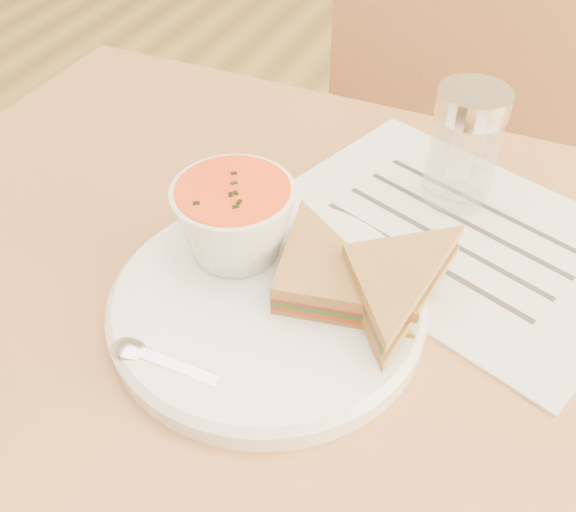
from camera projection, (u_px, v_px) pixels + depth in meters
The scene contains 8 objects.
chair_far at pixel (457, 223), 1.02m from camera, with size 0.44×0.44×0.99m, color brown, non-canonical shape.
plate at pixel (267, 305), 0.53m from camera, with size 0.26×0.26×0.02m, color white, non-canonical shape.
soup_bowl at pixel (235, 224), 0.54m from camera, with size 0.10×0.10×0.07m, color white, non-canonical shape.
sandwich_half_a at pixel (270, 304), 0.50m from camera, with size 0.11×0.11×0.03m, color #B0773E, non-canonical shape.
sandwich_half_b at pixel (342, 259), 0.52m from camera, with size 0.10×0.10×0.03m, color #B0773E, non-canonical shape.
spoon at pixel (181, 369), 0.47m from camera, with size 0.15×0.03×0.01m, color silver, non-canonical shape.
paper_menu at pixel (454, 232), 0.61m from camera, with size 0.33×0.24×0.00m, color white, non-canonical shape.
condiment_shaker at pixel (463, 148), 0.61m from camera, with size 0.07×0.07×0.12m, color silver, non-canonical shape.
Camera 1 is at (0.09, -0.34, 1.15)m, focal length 40.00 mm.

